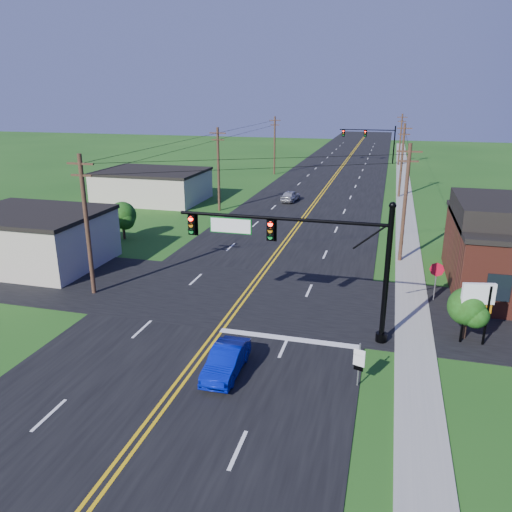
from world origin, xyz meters
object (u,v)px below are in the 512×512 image
(route_sign, at_px, (359,362))
(signal_mast_main, at_px, (300,249))
(stop_sign, at_px, (436,273))
(blue_car, at_px, (226,361))
(signal_mast_far, at_px, (370,138))

(route_sign, bearing_deg, signal_mast_main, 146.45)
(signal_mast_main, distance_m, stop_sign, 10.35)
(blue_car, distance_m, stop_sign, 15.29)
(signal_mast_main, relative_size, route_sign, 5.33)
(signal_mast_main, relative_size, blue_car, 2.89)
(signal_mast_main, distance_m, blue_car, 6.97)
(signal_mast_main, height_order, signal_mast_far, same)
(signal_mast_far, distance_m, stop_sign, 65.96)
(signal_mast_far, distance_m, route_sign, 76.73)
(signal_mast_far, bearing_deg, blue_car, -91.86)
(signal_mast_main, bearing_deg, signal_mast_far, 89.92)
(signal_mast_main, relative_size, stop_sign, 4.50)
(signal_mast_main, height_order, stop_sign, signal_mast_main)
(blue_car, bearing_deg, signal_mast_main, 63.97)
(signal_mast_main, bearing_deg, stop_sign, 40.99)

